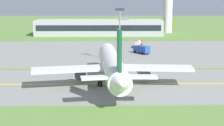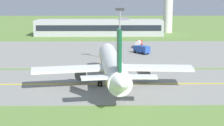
{
  "view_description": "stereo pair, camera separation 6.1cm",
  "coord_description": "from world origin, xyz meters",
  "views": [
    {
      "loc": [
        -2.3,
        -69.23,
        17.93
      ],
      "look_at": [
        -1.35,
        2.57,
        4.0
      ],
      "focal_mm": 55.71,
      "sensor_mm": 36.0,
      "label": 1
    },
    {
      "loc": [
        -2.24,
        -69.23,
        17.93
      ],
      "look_at": [
        -1.35,
        2.57,
        4.0
      ],
      "focal_mm": 55.71,
      "sensor_mm": 36.0,
      "label": 2
    }
  ],
  "objects": [
    {
      "name": "ground_plane",
      "position": [
        0.0,
        0.0,
        0.0
      ],
      "size": [
        500.0,
        500.0,
        0.0
      ],
      "primitive_type": "plane",
      "color": "olive"
    },
    {
      "name": "taxiway_strip",
      "position": [
        0.0,
        0.0,
        0.05
      ],
      "size": [
        240.0,
        28.0,
        0.1
      ],
      "primitive_type": "cube",
      "color": "gray",
      "rests_on": "ground"
    },
    {
      "name": "apron_pad",
      "position": [
        10.0,
        42.0,
        0.05
      ],
      "size": [
        140.0,
        52.0,
        0.1
      ],
      "primitive_type": "cube",
      "color": "gray",
      "rests_on": "ground"
    },
    {
      "name": "taxiway_centreline",
      "position": [
        0.0,
        0.0,
        0.11
      ],
      "size": [
        220.0,
        0.6,
        0.01
      ],
      "primitive_type": "cube",
      "color": "yellow",
      "rests_on": "taxiway_strip"
    },
    {
      "name": "airplane_lead",
      "position": [
        -1.32,
        0.09,
        4.13
      ],
      "size": [
        32.46,
        39.65,
        12.7
      ],
      "color": "white",
      "rests_on": "ground"
    },
    {
      "name": "service_truck_baggage",
      "position": [
        8.53,
        51.01,
        1.53
      ],
      "size": [
        3.33,
        6.3,
        2.65
      ],
      "color": "red",
      "rests_on": "ground"
    },
    {
      "name": "service_truck_fuel",
      "position": [
        8.42,
        38.04,
        1.53
      ],
      "size": [
        5.04,
        6.13,
        2.6
      ],
      "color": "#264CA5",
      "rests_on": "ground"
    },
    {
      "name": "terminal_building",
      "position": [
        -6.16,
        91.2,
        3.53
      ],
      "size": [
        57.91,
        13.39,
        8.23
      ],
      "color": "#B2B2B7",
      "rests_on": "ground"
    },
    {
      "name": "apron_light_mast",
      "position": [
        1.06,
        25.02,
        9.33
      ],
      "size": [
        2.4,
        0.5,
        14.7
      ],
      "color": "gray",
      "rests_on": "ground"
    },
    {
      "name": "traffic_cone_near_edge",
      "position": [
        -16.2,
        11.01,
        0.3
      ],
      "size": [
        0.44,
        0.44,
        0.6
      ],
      "primitive_type": "cone",
      "color": "orange",
      "rests_on": "ground"
    }
  ]
}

